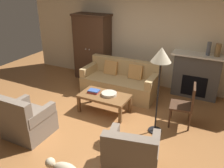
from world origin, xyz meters
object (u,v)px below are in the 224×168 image
armoire (93,47)px  armchair_near_right (131,157)px  couch (120,82)px  fruit_bowl (109,94)px  floor_lamp (161,60)px  book_stack (94,91)px  mantel_vase_bronze (218,50)px  mantel_vase_slate (209,49)px  side_chair_wooden (186,103)px  fireplace (196,75)px  armchair_near_left (27,121)px  coffee_table (104,97)px

armoire → armchair_near_right: size_ratio=2.06×
armoire → couch: size_ratio=0.98×
fruit_bowl → floor_lamp: size_ratio=0.20×
book_stack → mantel_vase_bronze: mantel_vase_bronze is taller
armchair_near_right → mantel_vase_slate: bearing=79.2°
mantel_vase_slate → side_chair_wooden: bearing=-95.7°
fireplace → armoire: size_ratio=0.67×
book_stack → floor_lamp: floor_lamp is taller
fireplace → side_chair_wooden: bearing=-88.6°
fruit_bowl → floor_lamp: bearing=-12.5°
couch → floor_lamp: floor_lamp is taller
mantel_vase_slate → mantel_vase_bronze: 0.20m
mantel_vase_bronze → floor_lamp: size_ratio=0.17×
couch → book_stack: (-0.20, -1.02, 0.13)m
armoire → armchair_near_left: (0.39, -3.08, -0.63)m
couch → side_chair_wooden: size_ratio=2.14×
fruit_bowl → mantel_vase_slate: size_ratio=1.08×
couch → mantel_vase_bronze: mantel_vase_bronze is taller
couch → armchair_near_left: (-0.81, -2.45, -0.00)m
couch → armchair_near_right: (1.33, -2.48, -0.00)m
armoire → coffee_table: armoire is taller
mantel_vase_slate → mantel_vase_bronze: mantel_vase_slate is taller
couch → side_chair_wooden: 1.95m
fireplace → side_chair_wooden: (0.04, -1.46, -0.06)m
couch → coffee_table: (0.08, -1.02, 0.05)m
mantel_vase_slate → side_chair_wooden: mantel_vase_slate is taller
armoire → fruit_bowl: armoire is taller
fruit_bowl → armchair_near_left: armchair_near_left is taller
coffee_table → mantel_vase_bronze: bearing=39.8°
armoire → floor_lamp: (2.52, -1.86, 0.53)m
armchair_near_right → floor_lamp: floor_lamp is taller
side_chair_wooden → floor_lamp: size_ratio=0.53×
couch → mantel_vase_bronze: size_ratio=6.49×
mantel_vase_slate → couch: bearing=-160.4°
mantel_vase_slate → floor_lamp: 2.02m
fireplace → couch: 1.90m
couch → armchair_near_left: bearing=-108.4°
fireplace → coffee_table: size_ratio=1.15×
mantel_vase_slate → mantel_vase_bronze: size_ratio=1.06×
mantel_vase_bronze → armchair_near_right: 3.41m
fireplace → floor_lamp: 2.18m
side_chair_wooden → couch: bearing=157.1°
armchair_near_left → armchair_near_right: 2.14m
fireplace → armchair_near_right: fireplace is taller
side_chair_wooden → armoire: bearing=155.1°
armchair_near_right → mantel_vase_bronze: bearing=75.8°
armchair_near_right → side_chair_wooden: size_ratio=1.02×
side_chair_wooden → armchair_near_right: bearing=-105.0°
armoire → armchair_near_left: 3.17m
book_stack → floor_lamp: size_ratio=0.15×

